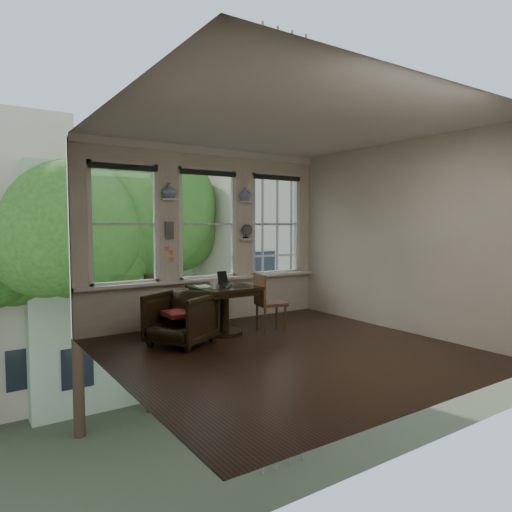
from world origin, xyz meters
TOP-DOWN VIEW (x-y plane):
  - ground at (0.00, 0.00)m, footprint 4.50×4.50m
  - ceiling at (0.00, 0.00)m, footprint 4.50×4.50m
  - wall_back at (0.00, 2.25)m, footprint 4.50×0.00m
  - wall_front at (0.00, -2.25)m, footprint 4.50×0.00m
  - wall_left at (-2.25, 0.00)m, footprint 0.00×4.50m
  - wall_right at (2.25, 0.00)m, footprint 0.00×4.50m
  - window_left at (-1.45, 2.25)m, footprint 1.10×0.12m
  - window_center at (0.00, 2.25)m, footprint 1.10×0.12m
  - window_right at (1.45, 2.25)m, footprint 1.10×0.12m
  - shelf_left at (-0.72, 2.15)m, footprint 0.26×0.16m
  - shelf_right at (0.72, 2.15)m, footprint 0.26×0.16m
  - intercom at (-0.72, 2.18)m, footprint 0.14×0.06m
  - sticky_notes at (-0.72, 2.19)m, footprint 0.16×0.01m
  - desk_fan at (0.72, 2.13)m, footprint 0.20×0.20m
  - vase_left at (-0.72, 2.15)m, footprint 0.24×0.24m
  - vase_right at (0.72, 2.15)m, footprint 0.24×0.24m
  - table at (-0.22, 1.26)m, footprint 0.90×0.90m
  - armchair_left at (-1.04, 1.07)m, footprint 1.11×1.10m
  - cushion_red at (-1.04, 1.07)m, footprint 0.45×0.45m
  - side_chair_right at (0.48, 1.00)m, footprint 0.50×0.50m
  - laptop at (-0.05, 1.09)m, footprint 0.34×0.28m
  - mug at (-0.50, 1.10)m, footprint 0.13×0.13m
  - drinking_glass at (-0.32, 1.00)m, footprint 0.16×0.16m
  - tablet at (-0.19, 1.37)m, footprint 0.16×0.08m
  - papers at (-0.50, 1.43)m, footprint 0.24×0.31m

SIDE VIEW (x-z plane):
  - ground at x=0.00m, z-range 0.00..0.00m
  - armchair_left at x=-1.04m, z-range 0.00..0.75m
  - table at x=-0.22m, z-range 0.00..0.75m
  - cushion_red at x=-1.04m, z-range 0.42..0.48m
  - side_chair_right at x=0.48m, z-range 0.00..0.92m
  - papers at x=-0.50m, z-range 0.75..0.75m
  - laptop at x=-0.05m, z-range 0.75..0.77m
  - drinking_glass at x=-0.32m, z-range 0.75..0.85m
  - mug at x=-0.50m, z-range 0.75..0.85m
  - tablet at x=-0.19m, z-range 0.75..0.97m
  - sticky_notes at x=-0.72m, z-range 1.13..1.37m
  - wall_back at x=0.00m, z-range -0.75..3.75m
  - wall_front at x=0.00m, z-range -0.75..3.75m
  - wall_left at x=-2.25m, z-range -0.75..3.75m
  - wall_right at x=2.25m, z-range -0.75..3.75m
  - desk_fan at x=0.72m, z-range 1.41..1.65m
  - intercom at x=-0.72m, z-range 1.46..1.74m
  - window_left at x=-1.45m, z-range 0.75..2.65m
  - window_center at x=0.00m, z-range 0.75..2.65m
  - window_right at x=1.45m, z-range 0.75..2.65m
  - shelf_left at x=-0.72m, z-range 2.08..2.12m
  - shelf_right at x=0.72m, z-range 2.08..2.12m
  - vase_left at x=-0.72m, z-range 2.12..2.36m
  - vase_right at x=0.72m, z-range 2.12..2.36m
  - ceiling at x=0.00m, z-range 3.00..3.00m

